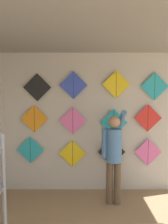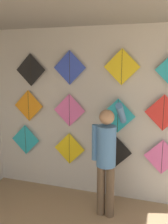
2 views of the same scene
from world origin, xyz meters
The scene contains 13 objects.
back_panel centered at (0.00, 3.88, 1.40)m, with size 4.44×0.06×2.80m, color beige.
shopkeeper centered at (0.37, 3.28, 0.96)m, with size 0.43×0.58×1.71m.
kite_0 centered at (-1.25, 3.79, 0.86)m, with size 0.55×0.01×0.55m.
kite_1 centered at (-0.39, 3.79, 0.78)m, with size 0.55×0.01×0.55m.
kite_2 centered at (0.40, 3.79, 0.82)m, with size 0.55×0.01×0.55m.
kite_3 centered at (1.14, 3.79, 0.81)m, with size 0.55×0.01×0.55m.
kite_4 centered at (-1.16, 3.79, 1.49)m, with size 0.55×0.01×0.55m.
kite_5 centered at (-0.39, 3.79, 1.45)m, with size 0.55×0.01×0.55m.
kite_6 centered at (0.43, 3.79, 1.42)m, with size 0.55×0.01×0.55m.
kite_7 centered at (1.12, 3.79, 1.51)m, with size 0.55×0.01×0.55m.
kite_8 centered at (-1.09, 3.79, 2.12)m, with size 0.55×0.01×0.55m.
kite_9 centered at (-0.37, 3.79, 2.16)m, with size 0.55×0.01×0.55m.
kite_10 centered at (0.47, 3.79, 2.17)m, with size 0.55×0.01×0.55m.
Camera 2 is at (1.10, -0.03, 2.24)m, focal length 40.00 mm.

